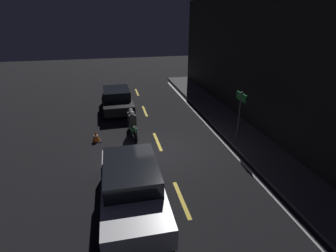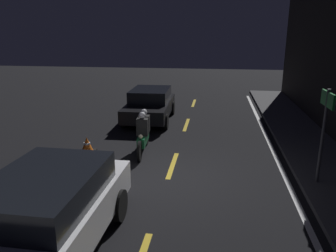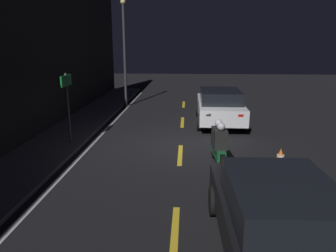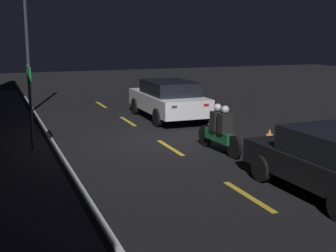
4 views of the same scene
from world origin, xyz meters
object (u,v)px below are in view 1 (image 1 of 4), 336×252
van_black (117,99)px  sedan_white (132,185)px  traffic_cone_near (96,137)px  shop_sign (240,106)px  motorcycle (132,123)px

van_black → sedan_white: sedan_white is taller
traffic_cone_near → shop_sign: shop_sign is taller
motorcycle → traffic_cone_near: motorcycle is taller
van_black → shop_sign: size_ratio=1.73×
van_black → motorcycle: 4.07m
motorcycle → shop_sign: shop_sign is taller
van_black → sedan_white: bearing=-1.2°
traffic_cone_near → motorcycle: bearing=99.5°
sedan_white → shop_sign: shop_sign is taller
motorcycle → van_black: bearing=-176.2°
sedan_white → traffic_cone_near: size_ratio=9.06×
motorcycle → shop_sign: (1.82, 4.98, 1.16)m
van_black → motorcycle: (4.03, 0.58, -0.09)m
van_black → traffic_cone_near: bearing=-17.7°
motorcycle → shop_sign: 5.43m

